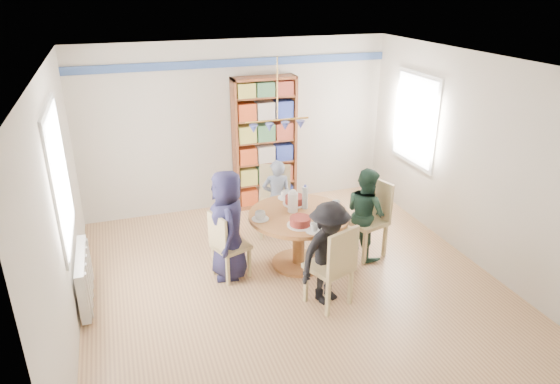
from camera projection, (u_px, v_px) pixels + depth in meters
name	position (u px, v px, depth m)	size (l,w,h in m)	color
ground	(290.00, 280.00, 6.33)	(5.00, 5.00, 0.00)	tan
room_shell	(249.00, 138.00, 6.37)	(5.00, 5.00, 5.00)	white
radiator	(84.00, 277.00, 5.74)	(0.12, 1.00, 0.60)	silver
dining_table	(299.00, 227.00, 6.46)	(1.30, 1.30, 0.75)	#985F31
chair_left	(226.00, 243.00, 6.19)	(0.51, 0.51, 0.90)	tan
chair_right	(371.00, 214.00, 6.75)	(0.58, 0.58, 1.06)	tan
chair_far	(275.00, 197.00, 7.34)	(0.59, 0.59, 1.03)	tan
chair_near	(335.00, 264.00, 5.61)	(0.58, 0.58, 1.02)	tan
person_left	(228.00, 225.00, 6.18)	(0.69, 0.45, 1.42)	#191734
person_right	(366.00, 213.00, 6.69)	(0.61, 0.48, 1.26)	#183126
person_far	(277.00, 198.00, 7.26)	(0.42, 0.28, 1.17)	gray
person_near	(329.00, 253.00, 5.69)	(0.81, 0.47, 1.26)	black
bookshelf	(265.00, 144.00, 8.08)	(1.02, 0.31, 2.14)	brown
tableware	(296.00, 208.00, 6.38)	(1.25, 1.25, 0.33)	white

